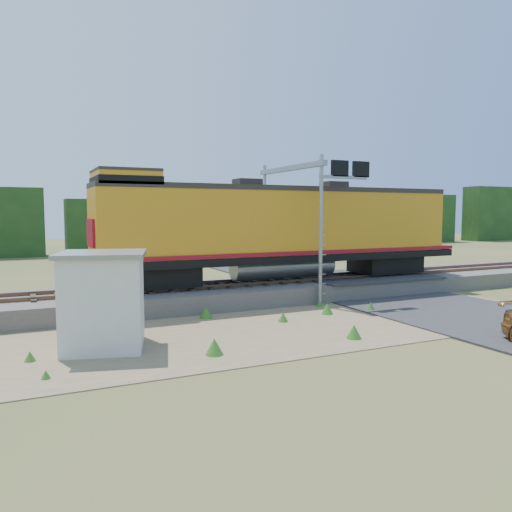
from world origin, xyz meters
TOP-DOWN VIEW (x-y plane):
  - ground at (0.00, 0.00)m, footprint 140.00×140.00m
  - ballast at (0.00, 6.00)m, footprint 70.00×5.00m
  - rails at (0.00, 6.00)m, footprint 70.00×1.54m
  - dirt_shoulder at (-2.00, 0.50)m, footprint 26.00×8.00m
  - road at (7.00, 0.74)m, footprint 7.00×66.00m
  - tree_line_north at (0.00, 38.00)m, footprint 130.00×3.00m
  - weed_clumps at (-3.50, 0.10)m, footprint 15.00×6.20m
  - locomotive at (2.01, 6.00)m, footprint 19.43×2.96m
  - shed at (-7.14, 0.11)m, footprint 3.10×3.10m
  - signal_gantry at (2.98, 5.35)m, footprint 2.66×6.20m

SIDE VIEW (x-z plane):
  - ground at x=0.00m, z-range 0.00..0.00m
  - weed_clumps at x=-3.50m, z-range -0.28..0.28m
  - dirt_shoulder at x=-2.00m, z-range 0.00..0.03m
  - road at x=7.00m, z-range -0.34..0.52m
  - ballast at x=0.00m, z-range 0.00..0.80m
  - rails at x=0.00m, z-range 0.80..0.96m
  - shed at x=-7.14m, z-range 0.02..3.02m
  - tree_line_north at x=0.00m, z-range -0.18..6.32m
  - locomotive at x=2.01m, z-range 0.93..5.94m
  - signal_gantry at x=2.98m, z-range 1.70..8.42m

